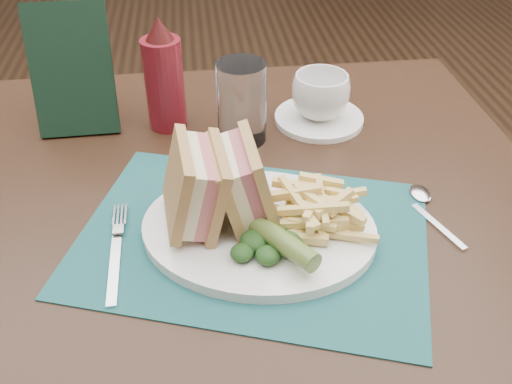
# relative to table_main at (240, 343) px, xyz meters

# --- Properties ---
(floor) EXTENTS (7.00, 7.00, 0.00)m
(floor) POSITION_rel_table_main_xyz_m (0.00, 0.50, -0.38)
(floor) COLOR black
(floor) RESTS_ON ground
(table_main) EXTENTS (0.90, 0.75, 0.75)m
(table_main) POSITION_rel_table_main_xyz_m (0.00, 0.00, 0.00)
(table_main) COLOR black
(table_main) RESTS_ON ground
(placemat) EXTENTS (0.51, 0.44, 0.00)m
(placemat) POSITION_rel_table_main_xyz_m (0.01, -0.13, 0.38)
(placemat) COLOR #184D4F
(placemat) RESTS_ON table_main
(plate) EXTENTS (0.35, 0.31, 0.01)m
(plate) POSITION_rel_table_main_xyz_m (0.02, -0.12, 0.38)
(plate) COLOR white
(plate) RESTS_ON placemat
(sandwich_half_a) EXTENTS (0.09, 0.12, 0.11)m
(sandwich_half_a) POSITION_rel_table_main_xyz_m (-0.08, -0.11, 0.45)
(sandwich_half_a) COLOR tan
(sandwich_half_a) RESTS_ON plate
(sandwich_half_b) EXTENTS (0.09, 0.11, 0.11)m
(sandwich_half_b) POSITION_rel_table_main_xyz_m (-0.02, -0.10, 0.45)
(sandwich_half_b) COLOR tan
(sandwich_half_b) RESTS_ON plate
(kale_garnish) EXTENTS (0.11, 0.08, 0.03)m
(kale_garnish) POSITION_rel_table_main_xyz_m (0.02, -0.17, 0.41)
(kale_garnish) COLOR #173714
(kale_garnish) RESTS_ON plate
(pickle_spear) EXTENTS (0.09, 0.11, 0.03)m
(pickle_spear) POSITION_rel_table_main_xyz_m (0.03, -0.18, 0.41)
(pickle_spear) COLOR #4A6325
(pickle_spear) RESTS_ON plate
(fries_pile) EXTENTS (0.18, 0.20, 0.06)m
(fries_pile) POSITION_rel_table_main_xyz_m (0.09, -0.12, 0.42)
(fries_pile) COLOR #E7CA73
(fries_pile) RESTS_ON plate
(fork) EXTENTS (0.04, 0.17, 0.01)m
(fork) POSITION_rel_table_main_xyz_m (-0.16, -0.14, 0.38)
(fork) COLOR silver
(fork) RESTS_ON placemat
(spoon) EXTENTS (0.08, 0.15, 0.01)m
(spoon) POSITION_rel_table_main_xyz_m (0.25, -0.11, 0.38)
(spoon) COLOR silver
(spoon) RESTS_ON table_main
(saucer) EXTENTS (0.20, 0.20, 0.01)m
(saucer) POSITION_rel_table_main_xyz_m (0.15, 0.15, 0.38)
(saucer) COLOR white
(saucer) RESTS_ON table_main
(coffee_cup) EXTENTS (0.13, 0.13, 0.08)m
(coffee_cup) POSITION_rel_table_main_xyz_m (0.15, 0.15, 0.42)
(coffee_cup) COLOR white
(coffee_cup) RESTS_ON saucer
(drinking_glass) EXTENTS (0.10, 0.10, 0.13)m
(drinking_glass) POSITION_rel_table_main_xyz_m (0.02, 0.11, 0.44)
(drinking_glass) COLOR silver
(drinking_glass) RESTS_ON table_main
(ketchup_bottle) EXTENTS (0.07, 0.07, 0.19)m
(ketchup_bottle) POSITION_rel_table_main_xyz_m (-0.10, 0.17, 0.47)
(ketchup_bottle) COLOR maroon
(ketchup_bottle) RESTS_ON table_main
(check_presenter) EXTENTS (0.13, 0.08, 0.20)m
(check_presenter) POSITION_rel_table_main_xyz_m (-0.24, 0.18, 0.48)
(check_presenter) COLOR black
(check_presenter) RESTS_ON table_main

